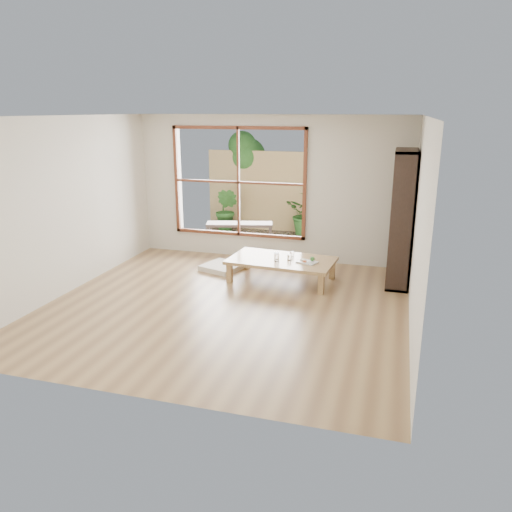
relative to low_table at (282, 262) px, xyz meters
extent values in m
plane|color=#A48252|center=(-0.50, -1.24, -0.32)|extent=(5.00, 5.00, 0.00)
cube|color=tan|center=(0.00, 0.00, 0.02)|extent=(1.74, 1.07, 0.05)
cube|color=tan|center=(-0.78, -0.32, -0.16)|extent=(0.09, 0.09, 0.31)
cube|color=tan|center=(-0.72, 0.45, -0.16)|extent=(0.09, 0.09, 0.31)
cube|color=tan|center=(0.72, -0.45, -0.16)|extent=(0.09, 0.09, 0.31)
cube|color=tan|center=(0.78, 0.32, -0.16)|extent=(0.09, 0.09, 0.31)
cube|color=beige|center=(-1.13, 0.29, -0.28)|extent=(0.76, 0.76, 0.09)
cube|color=black|center=(1.81, 0.41, 0.73)|extent=(0.34, 0.95, 2.11)
cylinder|color=silver|center=(-0.05, -0.14, 0.11)|extent=(0.08, 0.08, 0.14)
cylinder|color=silver|center=(0.13, -0.02, 0.09)|extent=(0.07, 0.07, 0.09)
cylinder|color=silver|center=(0.13, 0.18, 0.09)|extent=(0.07, 0.07, 0.08)
cylinder|color=silver|center=(-0.08, -0.01, 0.09)|extent=(0.07, 0.07, 0.09)
cube|color=white|center=(0.43, -0.08, 0.05)|extent=(0.35, 0.30, 0.02)
sphere|color=#356F2C|center=(0.51, -0.04, 0.10)|extent=(0.07, 0.07, 0.07)
cube|color=#CE5E30|center=(0.40, -0.13, 0.08)|extent=(0.06, 0.06, 0.03)
cube|color=beige|center=(0.36, -0.05, 0.07)|extent=(0.08, 0.07, 0.02)
cylinder|color=silver|center=(0.46, -0.15, 0.07)|extent=(0.16, 0.07, 0.01)
cube|color=#382F29|center=(-1.10, 2.32, -0.32)|extent=(2.80, 2.00, 0.05)
cube|color=black|center=(-1.36, 1.99, 0.10)|extent=(1.40, 0.73, 0.06)
cube|color=black|center=(-1.93, 1.68, -0.11)|extent=(0.07, 0.07, 0.37)
cube|color=black|center=(-2.01, 1.98, -0.11)|extent=(0.07, 0.07, 0.37)
cube|color=black|center=(-0.71, 2.00, -0.11)|extent=(0.07, 0.07, 0.37)
cube|color=black|center=(-0.79, 2.30, -0.11)|extent=(0.07, 0.07, 0.37)
cube|color=tan|center=(-1.10, 3.32, 0.58)|extent=(2.80, 0.06, 1.80)
imported|color=#2C6324|center=(-0.11, 2.96, 0.20)|extent=(1.00, 0.90, 1.00)
imported|color=#2C6324|center=(-1.96, 2.91, 0.19)|extent=(0.66, 0.60, 0.97)
cylinder|color=#4C3D2D|center=(-1.80, 3.62, 0.48)|extent=(0.14, 0.14, 1.60)
sphere|color=#2C6324|center=(-1.68, 3.62, 1.33)|extent=(0.84, 0.84, 0.84)
sphere|color=#2C6324|center=(-1.95, 3.70, 1.13)|extent=(0.70, 0.70, 0.70)
sphere|color=#2C6324|center=(-1.77, 3.52, 1.58)|extent=(0.64, 0.64, 0.64)
camera|label=1|loc=(1.74, -7.50, 2.36)|focal=35.00mm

